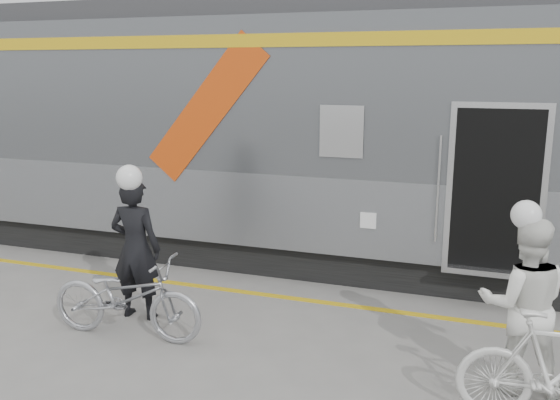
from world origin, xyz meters
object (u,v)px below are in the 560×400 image
at_px(woman, 523,305).
at_px(bicycle_right, 560,369).
at_px(bicycle_left, 126,297).
at_px(man, 136,249).

bearing_deg(woman, bicycle_right, 112.67).
bearing_deg(woman, bicycle_left, -2.17).
bearing_deg(man, bicycle_left, 106.67).
bearing_deg(bicycle_left, man, 16.67).
relative_size(woman, bicycle_right, 0.99).
bearing_deg(man, bicycle_right, 166.91).
xyz_separation_m(man, bicycle_left, (0.20, -0.55, -0.40)).
xyz_separation_m(bicycle_left, woman, (4.26, 0.28, 0.37)).
bearing_deg(man, woman, 173.22).
bearing_deg(bicycle_right, bicycle_left, 80.68).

